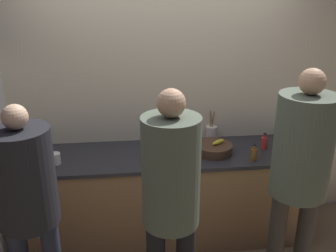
{
  "coord_description": "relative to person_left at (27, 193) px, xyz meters",
  "views": [
    {
      "loc": [
        -0.32,
        -2.71,
        2.34
      ],
      "look_at": [
        0.0,
        0.16,
        1.24
      ],
      "focal_mm": 40.0,
      "sensor_mm": 36.0,
      "label": 1
    }
  ],
  "objects": [
    {
      "name": "bottle_amber",
      "position": [
        1.78,
        0.57,
        -0.06
      ],
      "size": [
        0.05,
        0.05,
        0.15
      ],
      "color": "brown",
      "rests_on": "counter"
    },
    {
      "name": "wall_back",
      "position": [
        1.03,
        1.15,
        0.29
      ],
      "size": [
        5.2,
        0.06,
        2.6
      ],
      "color": "beige",
      "rests_on": "ground_plane"
    },
    {
      "name": "fruit_bowl",
      "position": [
        1.47,
        0.76,
        -0.08
      ],
      "size": [
        0.35,
        0.35,
        0.12
      ],
      "color": "#4C3323",
      "rests_on": "counter"
    },
    {
      "name": "cup_white",
      "position": [
        0.07,
        0.68,
        -0.07
      ],
      "size": [
        0.09,
        0.09,
        0.1
      ],
      "color": "white",
      "rests_on": "counter"
    },
    {
      "name": "utensil_crock",
      "position": [
        1.51,
        1.07,
        -0.05
      ],
      "size": [
        0.11,
        0.11,
        0.3
      ],
      "color": "silver",
      "rests_on": "counter"
    },
    {
      "name": "person_left",
      "position": [
        0.0,
        0.0,
        0.0
      ],
      "size": [
        0.41,
        0.41,
        1.64
      ],
      "color": "#232838",
      "rests_on": "ground_plane"
    },
    {
      "name": "person_center",
      "position": [
        0.96,
        -0.19,
        0.06
      ],
      "size": [
        0.38,
        0.38,
        1.76
      ],
      "color": "black",
      "rests_on": "ground_plane"
    },
    {
      "name": "person_right",
      "position": [
        1.94,
        0.03,
        0.12
      ],
      "size": [
        0.42,
        0.42,
        1.82
      ],
      "color": "#38332D",
      "rests_on": "ground_plane"
    },
    {
      "name": "counter",
      "position": [
        1.03,
        0.81,
        -0.57
      ],
      "size": [
        2.65,
        0.72,
        0.89
      ],
      "color": "#9E754C",
      "rests_on": "ground_plane"
    },
    {
      "name": "bottle_red",
      "position": [
        1.96,
        0.8,
        -0.06
      ],
      "size": [
        0.06,
        0.06,
        0.16
      ],
      "color": "red",
      "rests_on": "counter"
    }
  ]
}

